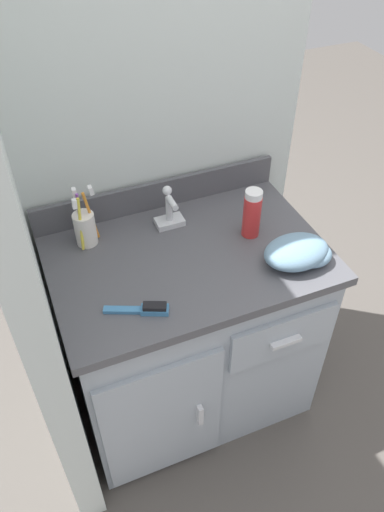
% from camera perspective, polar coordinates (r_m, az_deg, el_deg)
% --- Properties ---
extents(ground_plane, '(6.00, 6.00, 0.00)m').
position_cam_1_polar(ground_plane, '(2.06, -0.30, -15.17)').
color(ground_plane, '#4C4742').
extents(wall_back, '(1.01, 0.08, 2.20)m').
position_cam_1_polar(wall_back, '(1.54, -5.22, 17.93)').
color(wall_back, silver).
rests_on(wall_back, ground_plane).
extents(vanity, '(0.83, 0.56, 0.73)m').
position_cam_1_polar(vanity, '(1.74, -0.34, -8.55)').
color(vanity, '#9EA8B2').
rests_on(vanity, ground_plane).
extents(backsplash, '(0.83, 0.02, 0.10)m').
position_cam_1_polar(backsplash, '(1.65, -3.88, 7.05)').
color(backsplash, '#4C4C51').
rests_on(backsplash, vanity).
extents(sink_faucet, '(0.09, 0.09, 0.14)m').
position_cam_1_polar(sink_faucet, '(1.57, -2.59, 5.00)').
color(sink_faucet, silver).
rests_on(sink_faucet, vanity).
extents(toothbrush_cup, '(0.08, 0.08, 0.19)m').
position_cam_1_polar(toothbrush_cup, '(1.53, -12.13, 3.26)').
color(toothbrush_cup, white).
rests_on(toothbrush_cup, vanity).
extents(shaving_cream_can, '(0.05, 0.05, 0.16)m').
position_cam_1_polar(shaving_cream_can, '(1.53, 6.87, 4.85)').
color(shaving_cream_can, red).
rests_on(shaving_cream_can, vanity).
extents(hairbrush, '(0.17, 0.09, 0.03)m').
position_cam_1_polar(hairbrush, '(1.33, -5.34, -6.05)').
color(hairbrush, teal).
rests_on(hairbrush, vanity).
extents(hand_towel, '(0.20, 0.14, 0.08)m').
position_cam_1_polar(hand_towel, '(1.48, 12.24, 0.40)').
color(hand_towel, '#6B8EA8').
rests_on(hand_towel, vanity).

